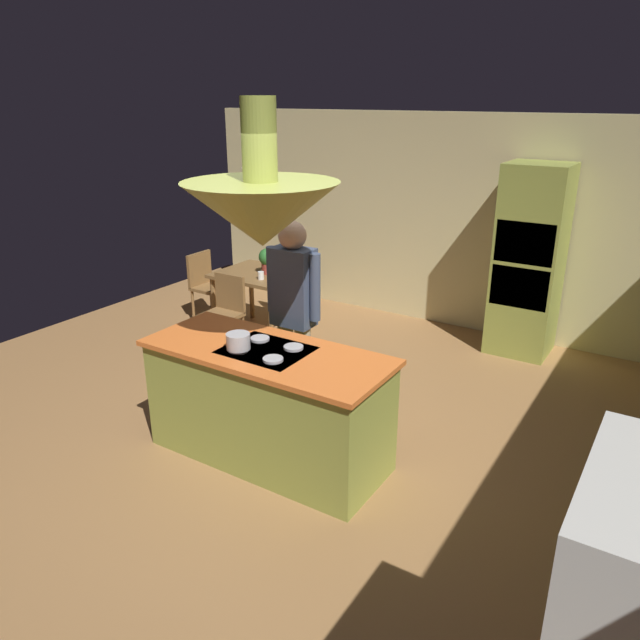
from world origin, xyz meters
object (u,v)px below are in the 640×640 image
chair_facing_island (225,308)px  cup_on_table (261,276)px  oven_tower (529,261)px  kitchen_island (268,404)px  potted_plant_on_table (267,259)px  chair_by_back_wall (291,280)px  cooking_pot_on_cooktop (238,341)px  chair_at_corner (206,282)px  person_at_island (294,308)px  dining_table (260,282)px

chair_facing_island → cup_on_table: chair_facing_island is taller
oven_tower → chair_facing_island: (-2.80, -1.78, -0.54)m
kitchen_island → oven_tower: (1.10, 3.24, 0.57)m
potted_plant_on_table → chair_by_back_wall: bearing=99.6°
oven_tower → chair_by_back_wall: size_ratio=2.39×
chair_facing_island → chair_by_back_wall: 1.28m
cup_on_table → cooking_pot_on_cooktop: 2.44m
kitchen_island → oven_tower: bearing=71.3°
chair_at_corner → cooking_pot_on_cooktop: bearing=-132.9°
kitchen_island → chair_at_corner: kitchen_island is taller
oven_tower → chair_at_corner: bearing=-162.7°
oven_tower → person_at_island: 2.89m
chair_by_back_wall → cooking_pot_on_cooktop: bearing=118.2°
dining_table → chair_by_back_wall: 0.65m
kitchen_island → cooking_pot_on_cooktop: cooking_pot_on_cooktop is taller
dining_table → person_at_island: person_at_island is taller
kitchen_island → potted_plant_on_table: potted_plant_on_table is taller
chair_facing_island → chair_by_back_wall: (0.00, 1.28, 0.00)m
chair_at_corner → potted_plant_on_table: 1.05m
person_at_island → chair_facing_island: 1.76m
potted_plant_on_table → cooking_pot_on_cooktop: bearing=-57.5°
chair_facing_island → chair_by_back_wall: size_ratio=1.00×
kitchen_island → dining_table: size_ratio=2.01×
chair_facing_island → cooking_pot_on_cooktop: cooking_pot_on_cooktop is taller
cooking_pot_on_cooktop → cup_on_table: bearing=123.8°
chair_facing_island → chair_at_corner: bearing=143.5°
dining_table → cup_on_table: bearing=-48.4°
person_at_island → chair_at_corner: bearing=148.7°
dining_table → chair_by_back_wall: (0.00, 0.64, -0.14)m
kitchen_island → oven_tower: size_ratio=0.93×
oven_tower → chair_by_back_wall: (-2.80, -0.51, -0.54)m
kitchen_island → cup_on_table: bearing=128.7°
oven_tower → cooking_pot_on_cooktop: oven_tower is taller
person_at_island → dining_table: bearing=136.2°
kitchen_island → person_at_island: 0.90m
dining_table → cooking_pot_on_cooktop: 2.73m
kitchen_island → cup_on_table: 2.45m
chair_facing_island → chair_by_back_wall: bearing=90.0°
chair_by_back_wall → chair_at_corner: (-0.86, -0.64, 0.00)m
kitchen_island → person_at_island: (-0.21, 0.67, 0.56)m
chair_at_corner → cooking_pot_on_cooktop: cooking_pot_on_cooktop is taller
person_at_island → chair_by_back_wall: (-1.49, 2.06, -0.52)m
dining_table → cooking_pot_on_cooktop: (1.54, -2.23, 0.36)m
chair_at_corner → cup_on_table: size_ratio=9.67×
cup_on_table → person_at_island: bearing=-43.1°
dining_table → chair_facing_island: size_ratio=1.11×
chair_by_back_wall → cup_on_table: bearing=102.3°
kitchen_island → cooking_pot_on_cooktop: 0.58m
chair_by_back_wall → cup_on_table: (0.18, -0.85, 0.30)m
potted_plant_on_table → cooking_pot_on_cooktop: 2.68m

